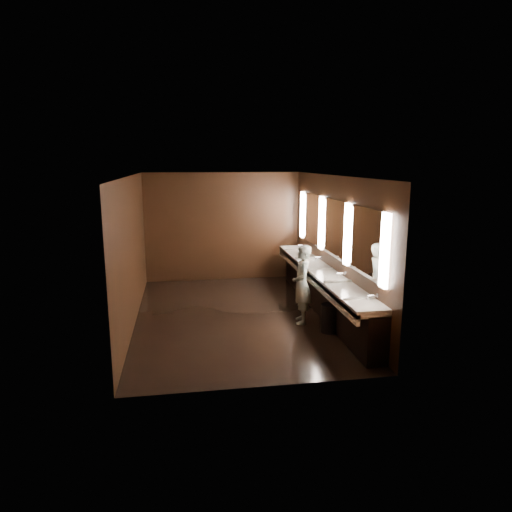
{
  "coord_description": "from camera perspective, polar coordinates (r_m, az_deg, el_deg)",
  "views": [
    {
      "loc": [
        -1.04,
        -8.74,
        3.07
      ],
      "look_at": [
        0.39,
        0.0,
        1.23
      ],
      "focal_mm": 32.0,
      "sensor_mm": 36.0,
      "label": 1
    }
  ],
  "objects": [
    {
      "name": "sink_counter",
      "position": [
        9.55,
        8.37,
        -4.03
      ],
      "size": [
        0.55,
        5.4,
        1.01
      ],
      "color": "black",
      "rests_on": "floor"
    },
    {
      "name": "wall_front",
      "position": [
        6.07,
        0.94,
        -4.24
      ],
      "size": [
        4.0,
        0.02,
        2.8
      ],
      "primitive_type": "cube",
      "color": "black",
      "rests_on": "floor"
    },
    {
      "name": "person",
      "position": [
        8.8,
        5.76,
        -3.54
      ],
      "size": [
        0.44,
        0.6,
        1.52
      ],
      "primitive_type": "imported",
      "rotation": [
        0.0,
        0.0,
        -1.72
      ],
      "color": "#8CBED0",
      "rests_on": "floor"
    },
    {
      "name": "wall_right",
      "position": [
        9.41,
        9.73,
        1.34
      ],
      "size": [
        0.02,
        6.0,
        2.8
      ],
      "primitive_type": "cube",
      "color": "black",
      "rests_on": "floor"
    },
    {
      "name": "trash_bin",
      "position": [
        8.53,
        9.21,
        -7.66
      ],
      "size": [
        0.42,
        0.42,
        0.52
      ],
      "primitive_type": "cylinder",
      "rotation": [
        0.0,
        0.0,
        0.32
      ],
      "color": "black",
      "rests_on": "floor"
    },
    {
      "name": "mirror_band",
      "position": [
        9.34,
        9.69,
        3.45
      ],
      "size": [
        0.06,
        5.03,
        1.15
      ],
      "color": "white",
      "rests_on": "wall_right"
    },
    {
      "name": "wall_back",
      "position": [
        11.91,
        -4.18,
        3.65
      ],
      "size": [
        4.0,
        0.02,
        2.8
      ],
      "primitive_type": "cube",
      "color": "black",
      "rests_on": "floor"
    },
    {
      "name": "ceiling",
      "position": [
        8.81,
        -2.54,
        9.97
      ],
      "size": [
        4.0,
        6.0,
        0.02
      ],
      "primitive_type": "cube",
      "color": "#2D2D2B",
      "rests_on": "wall_back"
    },
    {
      "name": "floor",
      "position": [
        9.33,
        -2.38,
        -7.49
      ],
      "size": [
        6.0,
        6.0,
        0.0
      ],
      "primitive_type": "plane",
      "color": "black",
      "rests_on": "ground"
    },
    {
      "name": "wall_left",
      "position": [
        8.96,
        -15.27,
        0.57
      ],
      "size": [
        0.02,
        6.0,
        2.8
      ],
      "primitive_type": "cube",
      "color": "black",
      "rests_on": "floor"
    }
  ]
}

